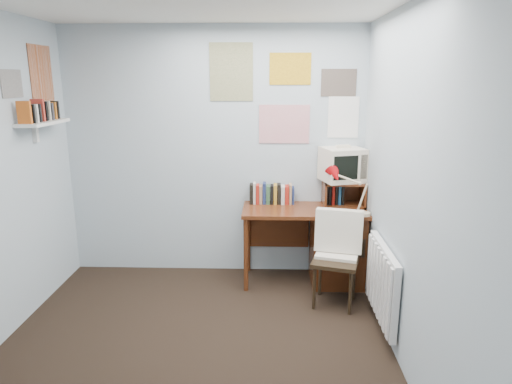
# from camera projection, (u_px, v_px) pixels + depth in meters

# --- Properties ---
(ground) EXTENTS (3.50, 3.50, 0.00)m
(ground) POSITION_uv_depth(u_px,v_px,m) (189.00, 369.00, 3.22)
(ground) COLOR black
(ground) RESTS_ON ground
(back_wall) EXTENTS (3.00, 0.02, 2.50)m
(back_wall) POSITION_uv_depth(u_px,v_px,m) (215.00, 154.00, 4.61)
(back_wall) COLOR #ADBCC6
(back_wall) RESTS_ON ground
(right_wall) EXTENTS (0.02, 3.50, 2.50)m
(right_wall) POSITION_uv_depth(u_px,v_px,m) (418.00, 200.00, 2.87)
(right_wall) COLOR #ADBCC6
(right_wall) RESTS_ON ground
(desk) EXTENTS (1.20, 0.55, 0.76)m
(desk) POSITION_uv_depth(u_px,v_px,m) (331.00, 243.00, 4.52)
(desk) COLOR #562913
(desk) RESTS_ON ground
(desk_chair) EXTENTS (0.52, 0.50, 0.83)m
(desk_chair) POSITION_uv_depth(u_px,v_px,m) (335.00, 261.00, 4.04)
(desk_chair) COLOR black
(desk_chair) RESTS_ON ground
(desk_lamp) EXTENTS (0.28, 0.24, 0.39)m
(desk_lamp) POSITION_uv_depth(u_px,v_px,m) (366.00, 195.00, 4.16)
(desk_lamp) COLOR red
(desk_lamp) RESTS_ON desk
(tv_riser) EXTENTS (0.40, 0.30, 0.25)m
(tv_riser) POSITION_uv_depth(u_px,v_px,m) (343.00, 194.00, 4.51)
(tv_riser) COLOR #562913
(tv_riser) RESTS_ON desk
(crt_tv) EXTENTS (0.46, 0.44, 0.36)m
(crt_tv) POSITION_uv_depth(u_px,v_px,m) (342.00, 163.00, 4.45)
(crt_tv) COLOR beige
(crt_tv) RESTS_ON tv_riser
(book_row) EXTENTS (0.60, 0.14, 0.22)m
(book_row) POSITION_uv_depth(u_px,v_px,m) (280.00, 193.00, 4.60)
(book_row) COLOR #562913
(book_row) RESTS_ON desk
(radiator) EXTENTS (0.09, 0.80, 0.60)m
(radiator) POSITION_uv_depth(u_px,v_px,m) (382.00, 283.00, 3.60)
(radiator) COLOR white
(radiator) RESTS_ON right_wall
(wall_shelf) EXTENTS (0.20, 0.62, 0.24)m
(wall_shelf) POSITION_uv_depth(u_px,v_px,m) (43.00, 123.00, 3.94)
(wall_shelf) COLOR white
(wall_shelf) RESTS_ON left_wall
(posters_back) EXTENTS (1.20, 0.01, 0.90)m
(posters_back) POSITION_uv_depth(u_px,v_px,m) (285.00, 93.00, 4.44)
(posters_back) COLOR white
(posters_back) RESTS_ON back_wall
(posters_left) EXTENTS (0.01, 0.70, 0.60)m
(posters_left) POSITION_uv_depth(u_px,v_px,m) (27.00, 77.00, 3.85)
(posters_left) COLOR white
(posters_left) RESTS_ON left_wall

